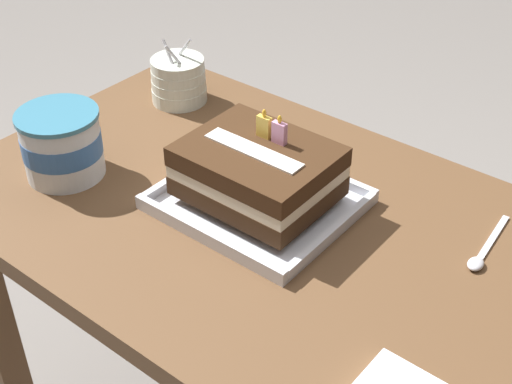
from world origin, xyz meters
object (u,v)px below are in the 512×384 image
bowl_stack (179,80)px  serving_spoon_near_tray (481,255)px  birthday_cake (259,171)px  ice_cream_tub (62,144)px  foil_tray (259,202)px

bowl_stack → serving_spoon_near_tray: bearing=-6.2°
birthday_cake → ice_cream_tub: bearing=-157.1°
foil_tray → serving_spoon_near_tray: bearing=17.2°
foil_tray → ice_cream_tub: size_ratio=2.14×
foil_tray → birthday_cake: (-0.00, 0.00, 0.06)m
foil_tray → serving_spoon_near_tray: (0.34, 0.10, -0.00)m
ice_cream_tub → serving_spoon_near_tray: bearing=20.0°
foil_tray → ice_cream_tub: 0.35m
foil_tray → birthday_cake: size_ratio=1.30×
foil_tray → bowl_stack: (-0.35, 0.18, 0.04)m
bowl_stack → ice_cream_tub: bowl_stack is taller
birthday_cake → serving_spoon_near_tray: (0.34, 0.10, -0.06)m
birthday_cake → serving_spoon_near_tray: birthday_cake is taller
bowl_stack → serving_spoon_near_tray: (0.69, -0.07, -0.04)m
bowl_stack → birthday_cake: bearing=-27.3°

